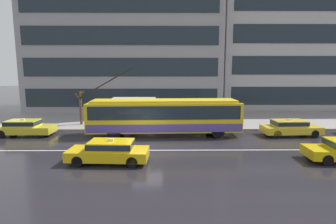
{
  "coord_description": "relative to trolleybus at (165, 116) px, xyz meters",
  "views": [
    {
      "loc": [
        1.46,
        -18.07,
        5.09
      ],
      "look_at": [
        1.67,
        2.95,
        1.91
      ],
      "focal_mm": 28.49,
      "sensor_mm": 36.0,
      "label": 1
    }
  ],
  "objects": [
    {
      "name": "lane_centre_line",
      "position": [
        -1.39,
        -4.21,
        -1.59
      ],
      "size": [
        72.0,
        0.14,
        0.01
      ],
      "primitive_type": "cube",
      "color": "silver",
      "rests_on": "ground_plane"
    },
    {
      "name": "taxi_ahead_of_bus",
      "position": [
        10.08,
        -0.27,
        -0.89
      ],
      "size": [
        4.59,
        1.99,
        1.39
      ],
      "color": "yellow",
      "rests_on": "ground_plane"
    },
    {
      "name": "office_tower_corner_left",
      "position": [
        -5.18,
        16.62,
        9.55
      ],
      "size": [
        24.78,
        11.76,
        22.27
      ],
      "color": "gray",
      "rests_on": "ground_plane"
    },
    {
      "name": "street_tree_bare",
      "position": [
        -7.91,
        3.81,
        0.33
      ],
      "size": [
        0.71,
        1.39,
        3.19
      ],
      "color": "brown",
      "rests_on": "sidewalk_slab"
    },
    {
      "name": "taxi_queued_behind_bus",
      "position": [
        -11.24,
        -0.05,
        -0.89
      ],
      "size": [
        4.41,
        1.79,
        1.39
      ],
      "color": "yellow",
      "rests_on": "ground_plane"
    },
    {
      "name": "office_tower_corner_right",
      "position": [
        21.23,
        18.37,
        8.15
      ],
      "size": [
        27.76,
        12.54,
        19.46
      ],
      "color": "#B0ADB3",
      "rests_on": "ground_plane"
    },
    {
      "name": "bus_shelter",
      "position": [
        -2.84,
        3.58,
        0.48
      ],
      "size": [
        3.95,
        1.75,
        2.57
      ],
      "color": "gray",
      "rests_on": "sidewalk_slab"
    },
    {
      "name": "trolleybus",
      "position": [
        0.0,
        0.0,
        0.0
      ],
      "size": [
        13.05,
        2.95,
        5.46
      ],
      "color": "yellow",
      "rests_on": "ground_plane"
    },
    {
      "name": "sidewalk_slab",
      "position": [
        -1.39,
        6.6,
        -1.52
      ],
      "size": [
        80.0,
        10.0,
        0.14
      ],
      "primitive_type": "cube",
      "color": "gray",
      "rests_on": "ground_plane"
    },
    {
      "name": "pedestrian_walking_past",
      "position": [
        1.53,
        2.2,
        0.18
      ],
      "size": [
        1.17,
        1.17,
        1.99
      ],
      "color": "black",
      "rests_on": "sidewalk_slab"
    },
    {
      "name": "pedestrian_at_shelter",
      "position": [
        -3.15,
        3.57,
        0.1
      ],
      "size": [
        1.35,
        1.35,
        1.97
      ],
      "color": "navy",
      "rests_on": "sidewalk_slab"
    },
    {
      "name": "ground_plane",
      "position": [
        -1.39,
        -3.01,
        -1.59
      ],
      "size": [
        160.0,
        160.0,
        0.0
      ],
      "primitive_type": "plane",
      "color": "#26232A"
    },
    {
      "name": "taxi_oncoming_near",
      "position": [
        -3.09,
        -6.57,
        -0.89
      ],
      "size": [
        4.56,
        1.99,
        1.39
      ],
      "color": "yellow",
      "rests_on": "ground_plane"
    },
    {
      "name": "pedestrian_approaching_curb",
      "position": [
        0.27,
        3.52,
        -0.46
      ],
      "size": [
        0.48,
        0.48,
        1.68
      ],
      "color": "navy",
      "rests_on": "sidewalk_slab"
    }
  ]
}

